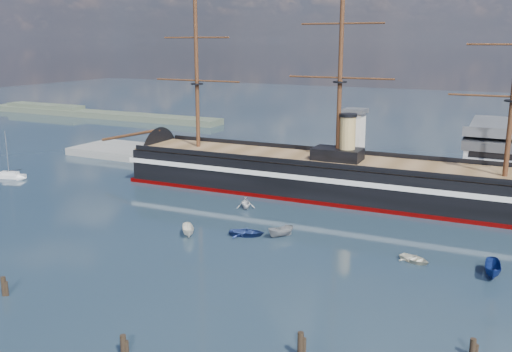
% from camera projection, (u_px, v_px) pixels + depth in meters
% --- Properties ---
extents(ground, '(600.00, 600.00, 0.00)m').
position_uv_depth(ground, '(281.00, 220.00, 103.95)').
color(ground, '#192937').
rests_on(ground, ground).
extents(quay, '(180.00, 18.00, 2.00)m').
position_uv_depth(quay, '(386.00, 183.00, 130.74)').
color(quay, slate).
rests_on(quay, ground).
extents(quay_tower, '(5.00, 5.00, 15.00)m').
position_uv_depth(quay_tower, '(354.00, 141.00, 128.97)').
color(quay_tower, silver).
rests_on(quay_tower, ground).
extents(shoreline, '(120.00, 10.00, 4.00)m').
position_uv_depth(shoreline, '(80.00, 112.00, 247.45)').
color(shoreline, '#3F4C38').
rests_on(shoreline, ground).
extents(warship, '(113.13, 19.06, 53.94)m').
position_uv_depth(warship, '(320.00, 176.00, 120.39)').
color(warship, black).
rests_on(warship, ground).
extents(sailboat, '(7.39, 3.85, 11.35)m').
position_uv_depth(sailboat, '(11.00, 175.00, 135.13)').
color(sailboat, silver).
rests_on(sailboat, ground).
extents(motorboat_a, '(5.91, 5.27, 2.33)m').
position_uv_depth(motorboat_a, '(188.00, 236.00, 95.25)').
color(motorboat_a, white).
rests_on(motorboat_a, ground).
extents(motorboat_b, '(2.52, 3.94, 1.71)m').
position_uv_depth(motorboat_b, '(247.00, 236.00, 95.39)').
color(motorboat_b, navy).
rests_on(motorboat_b, ground).
extents(motorboat_c, '(5.87, 4.80, 2.26)m').
position_uv_depth(motorboat_c, '(281.00, 237.00, 94.75)').
color(motorboat_c, slate).
rests_on(motorboat_c, ground).
extents(motorboat_d, '(7.06, 6.15, 2.43)m').
position_uv_depth(motorboat_d, '(246.00, 208.00, 110.99)').
color(motorboat_d, silver).
rests_on(motorboat_d, ground).
extents(motorboat_e, '(2.21, 3.18, 1.38)m').
position_uv_depth(motorboat_e, '(414.00, 262.00, 84.06)').
color(motorboat_e, beige).
rests_on(motorboat_e, ground).
extents(motorboat_f, '(6.98, 3.15, 2.71)m').
position_uv_depth(motorboat_f, '(492.00, 277.00, 78.77)').
color(motorboat_f, navy).
rests_on(motorboat_f, ground).
extents(piling_near_left, '(0.64, 0.64, 3.25)m').
position_uv_depth(piling_near_left, '(5.00, 295.00, 73.09)').
color(piling_near_left, black).
rests_on(piling_near_left, ground).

